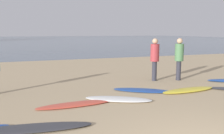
{
  "coord_description": "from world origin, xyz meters",
  "views": [
    {
      "loc": [
        -2.76,
        -2.44,
        2.07
      ],
      "look_at": [
        0.5,
        6.77,
        0.6
      ],
      "focal_mm": 37.6,
      "sensor_mm": 36.0,
      "label": 1
    }
  ],
  "objects": [
    {
      "name": "surfboard_6",
      "position": [
        2.45,
        4.23,
        0.05
      ],
      "size": [
        2.2,
        0.7,
        0.09
      ],
      "primitive_type": "ellipsoid",
      "rotation": [
        0.0,
        0.0,
        0.07
      ],
      "color": "yellow",
      "rests_on": "ground"
    },
    {
      "name": "surfboard_4",
      "position": [
        -0.28,
        4.0,
        0.04
      ],
      "size": [
        2.08,
        1.5,
        0.09
      ],
      "primitive_type": "ellipsoid",
      "rotation": [
        0.0,
        0.0,
        -0.5
      ],
      "color": "white",
      "rests_on": "ground"
    },
    {
      "name": "surfboard_5",
      "position": [
        0.94,
        4.76,
        0.03
      ],
      "size": [
        2.08,
        1.57,
        0.07
      ],
      "primitive_type": "ellipsoid",
      "rotation": [
        0.0,
        0.0,
        -0.55
      ],
      "color": "#1E479E",
      "rests_on": "ground"
    },
    {
      "name": "surfboard_3",
      "position": [
        -1.59,
        3.95,
        0.03
      ],
      "size": [
        2.24,
        0.62,
        0.07
      ],
      "primitive_type": "ellipsoid",
      "rotation": [
        0.0,
        0.0,
        0.05
      ],
      "color": "#D84C38",
      "rests_on": "ground"
    },
    {
      "name": "person_3",
      "position": [
        3.26,
        5.99,
        1.06
      ],
      "size": [
        0.36,
        0.36,
        1.81
      ],
      "rotation": [
        0.0,
        0.0,
        2.37
      ],
      "color": "#2D2D38",
      "rests_on": "ground"
    },
    {
      "name": "person_0",
      "position": [
        2.22,
        6.23,
        1.06
      ],
      "size": [
        0.36,
        0.36,
        1.8
      ],
      "rotation": [
        0.0,
        0.0,
        6.19
      ],
      "color": "#2D2D38",
      "rests_on": "ground"
    },
    {
      "name": "ground_plane",
      "position": [
        0.0,
        10.0,
        -0.1
      ],
      "size": [
        120.0,
        120.0,
        0.2
      ],
      "primitive_type": "cube",
      "color": "tan",
      "rests_on": "ground"
    },
    {
      "name": "ocean_water",
      "position": [
        0.0,
        65.12,
        0.0
      ],
      "size": [
        140.0,
        100.0,
        0.01
      ],
      "primitive_type": "cube",
      "color": "slate",
      "rests_on": "ground"
    },
    {
      "name": "surfboard_2",
      "position": [
        -2.85,
        2.59,
        0.04
      ],
      "size": [
        2.71,
        0.87,
        0.09
      ],
      "primitive_type": "ellipsoid",
      "rotation": [
        0.0,
        0.0,
        -0.13
      ],
      "color": "#333338",
      "rests_on": "ground"
    }
  ]
}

